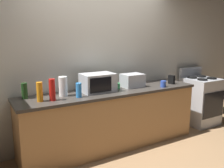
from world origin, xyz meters
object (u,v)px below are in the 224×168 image
object	(u,v)px
bottle_spray_cleaner	(79,90)
bottle_dish_soap	(40,92)
paper_towel_roll	(63,86)
bottle_wine	(24,91)
mug_blue	(163,84)
toaster_oven	(133,80)
stove_range	(200,101)
microwave	(98,83)
cordless_phone	(171,80)
bottle_hot_sauce	(52,90)
mug_green	(117,86)

from	to	relation	value
bottle_spray_cleaner	bottle_dish_soap	xyz separation A→B (m)	(-0.50, 0.05, 0.03)
paper_towel_roll	bottle_spray_cleaner	bearing A→B (deg)	-46.81
bottle_wine	mug_blue	world-z (taller)	bottle_wine
toaster_oven	bottle_wine	xyz separation A→B (m)	(-1.65, 0.11, 0.00)
stove_range	microwave	size ratio (longest dim) A/B	2.25
cordless_phone	bottle_spray_cleaner	xyz separation A→B (m)	(-1.71, -0.03, 0.02)
bottle_hot_sauce	mug_blue	size ratio (longest dim) A/B	2.76
microwave	toaster_oven	size ratio (longest dim) A/B	1.41
bottle_wine	mug_blue	distance (m)	2.09
paper_towel_roll	bottle_dish_soap	distance (m)	0.36
cordless_phone	bottle_spray_cleaner	size ratio (longest dim) A/B	0.77
microwave	mug_green	world-z (taller)	microwave
cordless_phone	bottle_dish_soap	bearing A→B (deg)	168.37
microwave	mug_green	size ratio (longest dim) A/B	5.33
cordless_phone	bottle_wine	xyz separation A→B (m)	(-2.35, 0.26, 0.03)
stove_range	paper_towel_roll	size ratio (longest dim) A/B	4.00
mug_green	mug_blue	bearing A→B (deg)	-21.34
cordless_phone	mug_green	world-z (taller)	cordless_phone
stove_range	mug_blue	bearing A→B (deg)	-169.99
mug_blue	toaster_oven	bearing A→B (deg)	147.08
stove_range	microwave	xyz separation A→B (m)	(-2.21, 0.05, 0.57)
bottle_wine	bottle_spray_cleaner	world-z (taller)	bottle_wine
mug_green	paper_towel_roll	bearing A→B (deg)	-178.98
bottle_dish_soap	mug_blue	bearing A→B (deg)	-4.23
cordless_phone	bottle_hot_sauce	world-z (taller)	bottle_hot_sauce
cordless_phone	stove_range	bearing A→B (deg)	-5.51
bottle_spray_cleaner	bottle_wine	bearing A→B (deg)	155.46
bottle_dish_soap	mug_green	world-z (taller)	bottle_dish_soap
stove_range	mug_green	size ratio (longest dim) A/B	12.00
stove_range	bottle_hot_sauce	bearing A→B (deg)	-178.03
mug_green	toaster_oven	bearing A→B (deg)	-1.12
bottle_wine	bottle_spray_cleaner	size ratio (longest dim) A/B	1.08
cordless_phone	toaster_oven	bearing A→B (deg)	157.26
microwave	mug_blue	world-z (taller)	microwave
paper_towel_roll	stove_range	bearing A→B (deg)	-1.05
stove_range	bottle_spray_cleaner	bearing A→B (deg)	-177.40
toaster_oven	bottle_wine	size ratio (longest dim) A/B	1.61
stove_range	bottle_wine	bearing A→B (deg)	176.90
bottle_dish_soap	bottle_hot_sauce	bearing A→B (deg)	-13.65
bottle_hot_sauce	stove_range	bearing A→B (deg)	1.97
stove_range	bottle_hot_sauce	size ratio (longest dim) A/B	3.84
bottle_spray_cleaner	mug_green	distance (m)	0.74
bottle_spray_cleaner	toaster_oven	bearing A→B (deg)	10.04
cordless_phone	bottle_dish_soap	size ratio (longest dim) A/B	0.60
paper_towel_roll	mug_green	size ratio (longest dim) A/B	3.00
microwave	bottle_dish_soap	xyz separation A→B (m)	(-0.88, -0.11, -0.01)
bottle_hot_sauce	mug_blue	distance (m)	1.78
paper_towel_roll	bottle_dish_soap	bearing A→B (deg)	-161.56
bottle_hot_sauce	mug_green	world-z (taller)	bottle_hot_sauce
microwave	stove_range	bearing A→B (deg)	-1.24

